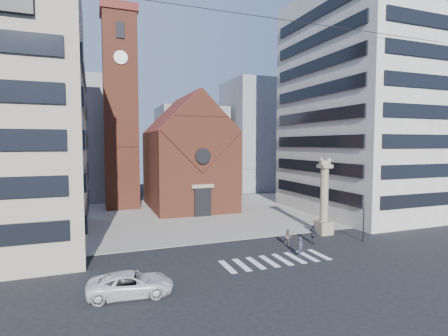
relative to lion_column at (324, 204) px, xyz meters
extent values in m
plane|color=black|center=(-10.01, -3.00, -3.46)|extent=(120.00, 120.00, 0.00)
cube|color=gray|center=(-10.01, 16.00, -3.43)|extent=(46.00, 30.00, 0.05)
cube|color=brown|center=(-10.01, 22.00, 2.54)|extent=(12.00, 16.00, 12.00)
cube|color=maroon|center=(-10.01, 22.40, 8.54)|extent=(12.00, 15.40, 12.00)
cube|color=brown|center=(-10.01, 14.05, 8.54)|extent=(11.76, 0.50, 11.76)
cylinder|color=black|center=(-10.01, 13.60, 5.04)|extent=(2.20, 0.30, 2.20)
cube|color=black|center=(-10.01, 13.85, -1.46)|extent=(2.40, 0.30, 4.00)
cube|color=gray|center=(-10.01, 13.80, 0.84)|extent=(3.20, 0.40, 0.50)
cube|color=brown|center=(-20.01, 25.00, 11.54)|extent=(5.00, 5.00, 30.00)
cube|color=maroon|center=(-20.01, 25.00, 27.14)|extent=(5.50, 5.50, 1.20)
cylinder|color=white|center=(-20.01, 22.40, 19.54)|extent=(2.00, 0.20, 2.00)
cube|color=black|center=(-20.01, 22.40, 23.54)|extent=(1.20, 0.20, 2.40)
cube|color=beige|center=(13.99, 9.00, 12.54)|extent=(18.00, 22.00, 32.00)
cube|color=gray|center=(-30.01, 37.00, 7.54)|extent=(16.00, 14.00, 22.00)
cube|color=gray|center=(-4.01, 42.00, 5.54)|extent=(14.00, 12.00, 18.00)
cube|color=gray|center=(11.99, 39.00, 8.54)|extent=(16.00, 14.00, 24.00)
cube|color=gray|center=(-0.01, 0.00, -2.71)|extent=(1.60, 1.60, 1.50)
cylinder|color=gray|center=(-0.01, 0.00, 1.04)|extent=(0.90, 0.90, 6.00)
cube|color=gray|center=(-0.01, 0.00, 4.24)|extent=(1.30, 1.30, 0.40)
cube|color=gray|center=(-0.01, 0.00, 4.64)|extent=(1.20, 0.50, 0.55)
sphere|color=gray|center=(0.54, 0.00, 4.89)|extent=(0.56, 0.56, 0.56)
cube|color=gray|center=(-0.51, 0.00, 5.04)|extent=(0.25, 0.15, 0.35)
cylinder|color=black|center=(1.99, -4.00, -1.71)|extent=(0.12, 0.12, 3.50)
imported|color=black|center=(1.99, -4.00, 0.44)|extent=(0.13, 0.16, 0.80)
imported|color=silver|center=(-22.07, -8.82, -2.67)|extent=(5.89, 3.19, 1.57)
imported|color=#302E41|center=(-6.81, -5.82, -2.56)|extent=(0.78, 0.68, 1.79)
imported|color=#594E47|center=(-6.14, -2.50, -2.64)|extent=(0.94, 0.83, 1.64)
imported|color=#2A2B33|center=(-3.42, -2.95, -2.48)|extent=(0.74, 1.23, 1.96)
imported|color=black|center=(-15.83, 14.92, -3.00)|extent=(0.69, 1.59, 0.81)
imported|color=black|center=(-14.04, 14.92, -2.96)|extent=(0.57, 1.53, 0.90)
imported|color=black|center=(-12.25, 14.92, -3.00)|extent=(0.69, 1.59, 0.81)
imported|color=black|center=(-10.46, 14.92, -2.96)|extent=(0.57, 1.53, 0.90)
imported|color=black|center=(-8.67, 14.92, -3.00)|extent=(0.69, 1.59, 0.81)
imported|color=black|center=(-6.88, 14.92, -2.96)|extent=(0.57, 1.53, 0.90)
camera|label=1|loc=(-24.27, -32.41, 6.76)|focal=28.00mm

